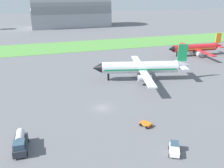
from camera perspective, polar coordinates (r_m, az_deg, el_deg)
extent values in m
plane|color=slate|center=(63.75, -2.31, -5.67)|extent=(600.00, 600.00, 0.00)
cube|color=#549342|center=(135.68, -11.14, 8.55)|extent=(360.00, 28.00, 0.08)
cylinder|color=silver|center=(82.74, 6.58, 3.95)|extent=(25.89, 10.03, 3.93)
cone|color=black|center=(81.46, -3.38, 3.78)|extent=(4.40, 4.60, 3.85)
cone|color=silver|center=(86.50, 16.44, 4.32)|extent=(5.71, 4.64, 3.53)
cube|color=#198C4C|center=(82.83, 6.57, 3.76)|extent=(24.53, 9.76, 0.55)
cube|color=silver|center=(75.12, 8.21, 1.52)|extent=(6.57, 17.23, 0.39)
cube|color=silver|center=(91.15, 6.08, 5.14)|extent=(6.57, 17.23, 0.39)
cylinder|color=#B7BABF|center=(78.43, 7.71, 1.31)|extent=(4.68, 3.13, 2.16)
cylinder|color=#B7BABF|center=(88.64, 6.37, 3.72)|extent=(4.68, 3.13, 2.16)
cube|color=#198C4C|center=(85.17, 16.29, 7.10)|extent=(3.23, 1.23, 5.71)
cube|color=silver|center=(84.05, 16.53, 3.75)|extent=(3.29, 5.37, 0.31)
cube|color=silver|center=(88.55, 15.47, 4.73)|extent=(3.29, 5.37, 0.31)
cylinder|color=black|center=(82.57, -0.86, 1.70)|extent=(0.71, 0.71, 2.50)
cylinder|color=black|center=(81.23, 8.09, 1.15)|extent=(0.71, 0.71, 2.50)
cylinder|color=black|center=(86.93, 7.30, 2.54)|extent=(0.71, 0.71, 2.50)
cylinder|color=red|center=(120.99, 18.93, 8.09)|extent=(21.60, 4.92, 3.27)
cone|color=black|center=(115.19, 13.84, 8.00)|extent=(3.21, 3.43, 3.21)
cone|color=red|center=(127.90, 23.77, 8.29)|extent=(4.38, 3.26, 2.94)
cube|color=orange|center=(121.04, 18.92, 7.98)|extent=(20.42, 4.90, 0.46)
cube|color=red|center=(115.62, 20.97, 6.97)|extent=(3.18, 14.40, 0.33)
cube|color=red|center=(127.36, 17.47, 8.60)|extent=(3.18, 14.40, 0.33)
cylinder|color=#B7BABF|center=(117.95, 20.22, 6.74)|extent=(3.70, 2.07, 1.80)
cylinder|color=#B7BABF|center=(125.45, 17.99, 7.81)|extent=(3.70, 2.07, 1.80)
cube|color=orange|center=(126.90, 23.80, 9.87)|extent=(2.70, 0.60, 4.76)
cube|color=red|center=(125.94, 24.10, 8.02)|extent=(2.10, 4.29, 0.26)
cube|color=red|center=(129.20, 23.02, 8.48)|extent=(2.10, 4.29, 0.26)
cylinder|color=black|center=(117.16, 15.03, 6.76)|extent=(0.59, 0.59, 2.08)
cylinder|color=black|center=(120.26, 20.02, 6.56)|extent=(0.59, 0.59, 2.08)
cylinder|color=black|center=(124.46, 18.76, 7.18)|extent=(0.59, 0.59, 2.08)
cube|color=orange|center=(55.94, 7.96, -9.25)|extent=(2.46, 2.82, 0.55)
cylinder|color=black|center=(56.21, 9.11, -9.49)|extent=(0.55, 0.73, 0.70)
cylinder|color=black|center=(55.14, 8.19, -10.09)|extent=(0.55, 0.73, 0.70)
cylinder|color=black|center=(57.03, 7.71, -8.92)|extent=(0.55, 0.73, 0.70)
cylinder|color=black|center=(55.97, 6.79, -9.50)|extent=(0.55, 0.73, 0.70)
cube|color=#2D333D|center=(51.03, -20.72, -13.28)|extent=(2.66, 6.59, 1.40)
cylinder|color=silver|center=(50.91, -20.87, -11.42)|extent=(1.68, 3.63, 1.54)
cube|color=#334C60|center=(48.82, -21.07, -13.20)|extent=(2.11, 2.42, 1.20)
cylinder|color=black|center=(49.41, -19.38, -15.32)|extent=(0.28, 0.71, 0.70)
cylinder|color=black|center=(49.73, -22.22, -15.49)|extent=(0.28, 0.71, 0.70)
cylinder|color=black|center=(53.17, -19.14, -12.46)|extent=(0.28, 0.71, 0.70)
cylinder|color=black|center=(53.47, -21.75, -12.64)|extent=(0.28, 0.71, 0.70)
cube|color=white|center=(48.51, 14.49, -14.81)|extent=(3.33, 4.02, 0.90)
cube|color=#334C60|center=(48.88, 14.53, -13.36)|extent=(1.95, 1.87, 0.70)
cylinder|color=black|center=(49.73, 13.32, -14.33)|extent=(0.56, 0.73, 0.70)
cylinder|color=black|center=(49.87, 15.45, -14.44)|extent=(0.56, 0.73, 0.70)
cylinder|color=black|center=(47.69, 13.37, -16.07)|extent=(0.56, 0.73, 0.70)
cylinder|color=black|center=(47.84, 15.60, -16.18)|extent=(0.56, 0.73, 0.70)
cube|color=#9399A3|center=(215.05, -9.71, 15.16)|extent=(64.10, 27.26, 14.64)
cylinder|color=gray|center=(214.28, -9.88, 17.83)|extent=(62.82, 29.99, 29.99)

